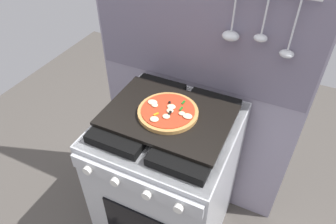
% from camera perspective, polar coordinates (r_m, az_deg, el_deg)
% --- Properties ---
extents(kitchen_backsplash, '(1.10, 0.09, 1.55)m').
position_cam_1_polar(kitchen_backsplash, '(1.65, 5.07, 3.12)').
color(kitchen_backsplash, gray).
rests_on(kitchen_backsplash, ground_plane).
extents(stove, '(0.60, 0.64, 0.90)m').
position_cam_1_polar(stove, '(1.67, -0.02, -12.51)').
color(stove, '#B7BABF').
rests_on(stove, ground_plane).
extents(baking_tray, '(0.54, 0.38, 0.02)m').
position_cam_1_polar(baking_tray, '(1.34, 0.00, -0.59)').
color(baking_tray, black).
rests_on(baking_tray, stove).
extents(pizza_left, '(0.26, 0.26, 0.03)m').
position_cam_1_polar(pizza_left, '(1.33, 0.16, 0.04)').
color(pizza_left, '#C18947').
rests_on(pizza_left, baking_tray).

